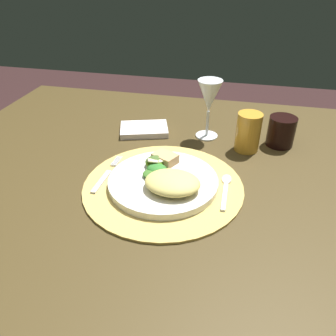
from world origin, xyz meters
TOP-DOWN VIEW (x-y plane):
  - dining_table at (0.00, 0.00)m, footprint 1.22×1.01m
  - placemat at (0.04, -0.07)m, footprint 0.37×0.37m
  - dinner_plate at (0.04, -0.07)m, footprint 0.25×0.25m
  - pasta_serving at (0.07, -0.10)m, footprint 0.12×0.10m
  - salad_greens at (0.01, -0.04)m, footprint 0.07×0.11m
  - bread_piece at (0.03, -0.00)m, footprint 0.07×0.06m
  - fork at (-0.10, -0.07)m, footprint 0.02×0.16m
  - spoon at (0.18, -0.05)m, footprint 0.02×0.14m
  - napkin at (-0.08, 0.19)m, footprint 0.16×0.13m
  - wine_glass at (0.10, 0.20)m, footprint 0.07×0.07m
  - amber_tumbler at (0.22, 0.15)m, footprint 0.06×0.06m
  - dark_tumbler at (0.31, 0.20)m, footprint 0.07×0.07m

SIDE VIEW (x-z plane):
  - dining_table at x=0.00m, z-range 0.25..1.00m
  - placemat at x=0.04m, z-range 0.75..0.76m
  - fork at x=-0.10m, z-range 0.76..0.76m
  - spoon at x=0.18m, z-range 0.75..0.76m
  - napkin at x=-0.08m, z-range 0.75..0.77m
  - dinner_plate at x=0.04m, z-range 0.76..0.77m
  - salad_greens at x=0.01m, z-range 0.77..0.80m
  - bread_piece at x=0.03m, z-range 0.77..0.80m
  - pasta_serving at x=0.07m, z-range 0.77..0.81m
  - dark_tumbler at x=0.31m, z-range 0.75..0.83m
  - amber_tumbler at x=0.22m, z-range 0.75..0.85m
  - wine_glass at x=0.10m, z-range 0.78..0.95m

